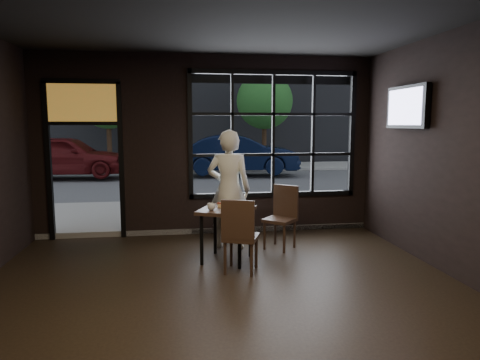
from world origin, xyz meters
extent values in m
cube|color=black|center=(0.00, 0.00, -0.01)|extent=(6.00, 7.00, 0.02)
cube|color=black|center=(1.20, 3.50, 1.80)|extent=(3.06, 0.12, 2.28)
cube|color=orange|center=(-2.10, 3.50, 2.35)|extent=(1.20, 0.06, 0.70)
cube|color=#545456|center=(0.00, 24.00, -0.02)|extent=(60.00, 41.00, 0.04)
cube|color=#5B5956|center=(0.00, 23.00, 7.50)|extent=(28.00, 12.00, 15.00)
cube|color=#301F16|center=(0.16, 1.90, 0.39)|extent=(0.96, 0.96, 0.78)
cube|color=#301F16|center=(0.30, 1.42, 0.51)|extent=(0.57, 0.57, 1.02)
cube|color=#301F16|center=(1.07, 2.39, 0.50)|extent=(0.62, 0.62, 1.01)
imported|color=silver|center=(0.27, 2.56, 0.95)|extent=(0.78, 0.60, 1.90)
imported|color=silver|center=(-0.07, 1.83, 0.82)|extent=(0.17, 0.17, 0.10)
cube|color=black|center=(2.93, 1.99, 2.25)|extent=(0.12, 1.10, 0.64)
imported|color=black|center=(1.78, 11.96, 0.84)|extent=(4.63, 2.00, 1.48)
imported|color=#4F0E0F|center=(-4.51, 11.96, 0.85)|extent=(4.51, 2.10, 1.49)
cylinder|color=#332114|center=(-3.45, 15.05, 1.15)|extent=(0.21, 0.21, 2.29)
sphere|color=#296526|center=(-3.45, 15.05, 3.02)|extent=(2.50, 2.50, 2.50)
cylinder|color=#332114|center=(3.30, 14.62, 1.13)|extent=(0.21, 0.21, 2.27)
sphere|color=#2F561A|center=(3.30, 14.62, 2.99)|extent=(2.48, 2.48, 2.48)
camera|label=1|loc=(-0.52, -4.13, 1.99)|focal=32.00mm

